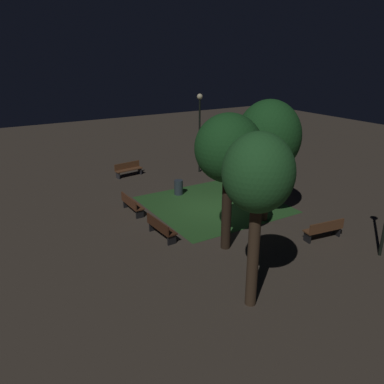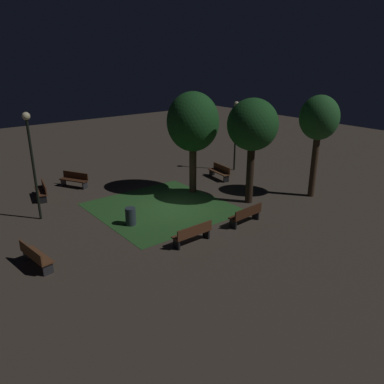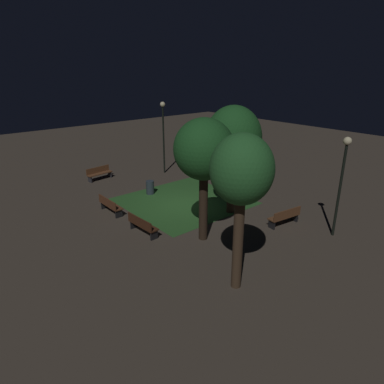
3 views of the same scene
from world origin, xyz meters
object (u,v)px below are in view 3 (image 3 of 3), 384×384
(tree_lawn_side, at_px, (204,151))
(lamp_post_near_wall, at_px, (343,171))
(tree_near_wall, at_px, (233,139))
(bench_back_row, at_px, (285,216))
(bench_lawn_edge, at_px, (202,163))
(tree_tall_center, at_px, (242,173))
(bench_corner, at_px, (110,205))
(bench_by_lamp, at_px, (229,167))
(bench_near_trees, at_px, (142,225))
(lamp_post_path_center, at_px, (163,126))
(bench_front_right, at_px, (99,173))
(trash_bin, at_px, (150,187))

(tree_lawn_side, distance_m, lamp_post_near_wall, 6.19)
(tree_lawn_side, distance_m, tree_near_wall, 3.44)
(bench_back_row, relative_size, bench_lawn_edge, 0.99)
(tree_lawn_side, height_order, tree_tall_center, tree_tall_center)
(bench_corner, distance_m, bench_by_lamp, 10.22)
(bench_near_trees, distance_m, lamp_post_path_center, 10.31)
(tree_lawn_side, relative_size, lamp_post_near_wall, 1.19)
(tree_tall_center, distance_m, tree_near_wall, 6.69)
(tree_near_wall, bearing_deg, bench_front_right, -163.72)
(bench_lawn_edge, height_order, trash_bin, bench_lawn_edge)
(tree_near_wall, relative_size, lamp_post_near_wall, 1.22)
(lamp_post_near_wall, xyz_separation_m, trash_bin, (-10.13, -3.46, -2.73))
(tree_tall_center, relative_size, lamp_post_near_wall, 1.20)
(lamp_post_path_center, bearing_deg, lamp_post_near_wall, 0.58)
(bench_front_right, distance_m, bench_lawn_edge, 7.67)
(bench_lawn_edge, xyz_separation_m, bench_by_lamp, (2.18, 0.78, 0.00))
(tree_tall_center, height_order, trash_bin, tree_tall_center)
(bench_corner, relative_size, lamp_post_path_center, 0.35)
(bench_back_row, bearing_deg, bench_corner, -139.65)
(bench_corner, distance_m, bench_back_row, 9.12)
(tree_tall_center, bearing_deg, bench_corner, -177.63)
(tree_tall_center, bearing_deg, tree_lawn_side, 156.26)
(bench_corner, xyz_separation_m, tree_lawn_side, (5.36, 1.88, 3.64))
(bench_by_lamp, height_order, lamp_post_near_wall, lamp_post_near_wall)
(bench_back_row, bearing_deg, bench_by_lamp, 151.65)
(bench_back_row, relative_size, tree_lawn_side, 0.34)
(bench_front_right, relative_size, lamp_post_path_center, 0.36)
(tree_lawn_side, xyz_separation_m, tree_tall_center, (3.45, -1.52, 0.15))
(bench_back_row, xyz_separation_m, tree_lawn_side, (-1.59, -4.03, 3.64))
(bench_front_right, xyz_separation_m, trash_bin, (4.69, 1.10, -0.06))
(tree_tall_center, relative_size, tree_near_wall, 0.98)
(tree_lawn_side, bearing_deg, lamp_post_near_wall, 52.80)
(tree_lawn_side, bearing_deg, lamp_post_path_center, 153.55)
(lamp_post_near_wall, height_order, trash_bin, lamp_post_near_wall)
(bench_front_right, height_order, bench_lawn_edge, same)
(bench_by_lamp, relative_size, lamp_post_near_wall, 0.39)
(bench_corner, bearing_deg, tree_tall_center, 2.37)
(bench_near_trees, distance_m, bench_front_right, 9.21)
(bench_front_right, height_order, tree_tall_center, tree_tall_center)
(bench_corner, bearing_deg, bench_front_right, 159.21)
(bench_by_lamp, height_order, tree_tall_center, tree_tall_center)
(lamp_post_near_wall, bearing_deg, trash_bin, -161.17)
(bench_corner, relative_size, bench_front_right, 0.98)
(bench_front_right, bearing_deg, lamp_post_near_wall, 17.10)
(tree_near_wall, bearing_deg, bench_lawn_edge, 148.89)
(bench_corner, relative_size, bench_lawn_edge, 0.97)
(tree_tall_center, bearing_deg, bench_near_trees, -176.29)
(tree_near_wall, bearing_deg, bench_back_row, 16.36)
(bench_back_row, xyz_separation_m, trash_bin, (-8.03, -2.61, -0.06))
(bench_corner, height_order, bench_back_row, same)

